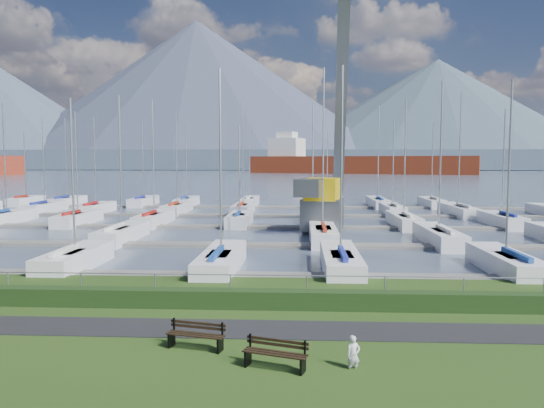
# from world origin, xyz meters

# --- Properties ---
(path) EXTENTS (160.00, 2.00, 0.04)m
(path) POSITION_xyz_m (0.00, -3.00, 0.01)
(path) COLOR black
(path) RESTS_ON grass
(water) EXTENTS (800.00, 540.00, 0.20)m
(water) POSITION_xyz_m (0.00, 260.00, -0.40)
(water) COLOR #48566A
(hedge) EXTENTS (80.00, 0.70, 0.70)m
(hedge) POSITION_xyz_m (0.00, -0.40, 0.35)
(hedge) COLOR #1D3413
(hedge) RESTS_ON grass
(fence) EXTENTS (80.00, 0.04, 0.04)m
(fence) POSITION_xyz_m (0.00, 0.00, 1.20)
(fence) COLOR gray
(fence) RESTS_ON grass
(foothill) EXTENTS (900.00, 80.00, 12.00)m
(foothill) POSITION_xyz_m (0.00, 330.00, 6.00)
(foothill) COLOR #455364
(foothill) RESTS_ON water
(mountains) EXTENTS (1190.00, 360.00, 115.00)m
(mountains) POSITION_xyz_m (7.35, 404.62, 46.68)
(mountains) COLOR #475768
(mountains) RESTS_ON water
(docks) EXTENTS (90.00, 41.60, 0.25)m
(docks) POSITION_xyz_m (0.00, 26.00, -0.22)
(docks) COLOR slate
(docks) RESTS_ON water
(bench_left) EXTENTS (1.85, 0.84, 0.85)m
(bench_left) POSITION_xyz_m (-1.40, -4.90, 0.42)
(bench_left) COLOR black
(bench_left) RESTS_ON grass
(bench_right) EXTENTS (1.84, 0.95, 0.85)m
(bench_right) POSITION_xyz_m (1.06, -6.30, 0.42)
(bench_right) COLOR black
(bench_right) RESTS_ON grass
(person) EXTENTS (0.46, 0.38, 1.07)m
(person) POSITION_xyz_m (3.18, -6.19, 0.53)
(person) COLOR silver
(person) RESTS_ON grass
(crane) EXTENTS (4.87, 13.40, 22.35)m
(crane) POSITION_xyz_m (4.04, 24.83, 5.33)
(crane) COLOR #56585E
(crane) RESTS_ON water
(cargo_ship_mid) EXTENTS (100.69, 49.81, 21.50)m
(cargo_ship_mid) POSITION_xyz_m (24.49, 221.34, 3.53)
(cargo_ship_mid) COLOR maroon
(cargo_ship_mid) RESTS_ON water
(sailboat_fleet) EXTENTS (75.39, 49.80, 13.43)m
(sailboat_fleet) POSITION_xyz_m (-1.07, 28.91, 5.39)
(sailboat_fleet) COLOR navy
(sailboat_fleet) RESTS_ON water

